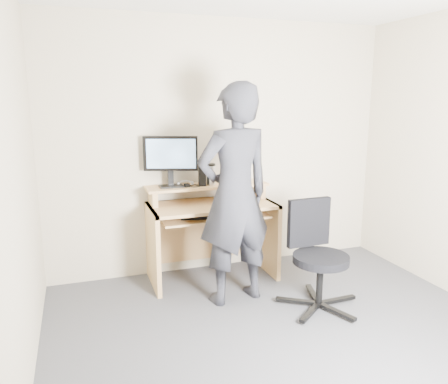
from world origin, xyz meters
TOP-DOWN VIEW (x-y plane):
  - ground at (0.00, 0.00)m, footprint 3.50×3.50m
  - back_wall at (0.00, 1.75)m, footprint 3.50×0.02m
  - desk at (-0.20, 1.53)m, footprint 1.20×0.60m
  - monitor at (-0.56, 1.60)m, footprint 0.50×0.19m
  - external_drive at (-0.25, 1.59)m, footprint 0.10×0.14m
  - travel_mug at (-0.17, 1.58)m, footprint 0.11×0.11m
  - smartphone at (0.16, 1.56)m, footprint 0.07×0.13m
  - charger at (-0.42, 1.54)m, footprint 0.06×0.05m
  - headphones at (-0.41, 1.66)m, footprint 0.19×0.19m
  - keyboard at (-0.29, 1.36)m, footprint 0.49×0.28m
  - mouse at (0.11, 1.35)m, footprint 0.11×0.09m
  - office_chair at (0.46, 0.62)m, footprint 0.68×0.70m
  - person at (-0.16, 0.94)m, footprint 0.75×0.56m

SIDE VIEW (x-z plane):
  - ground at x=0.00m, z-range 0.00..0.00m
  - office_chair at x=0.46m, z-range 0.04..0.93m
  - desk at x=-0.20m, z-range 0.09..1.00m
  - keyboard at x=-0.29m, z-range 0.65..0.68m
  - mouse at x=0.11m, z-range 0.75..0.79m
  - smartphone at x=0.16m, z-range 0.91..0.92m
  - headphones at x=-0.41m, z-range 0.89..0.95m
  - charger at x=-0.42m, z-range 0.91..0.94m
  - person at x=-0.16m, z-range 0.00..1.87m
  - travel_mug at x=-0.17m, z-range 0.91..1.10m
  - external_drive at x=-0.25m, z-range 0.91..1.11m
  - monitor at x=-0.56m, z-range 0.96..1.44m
  - back_wall at x=0.00m, z-range 0.00..2.50m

